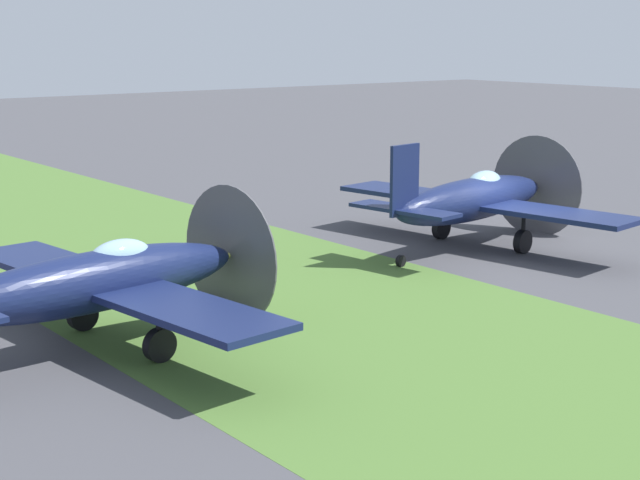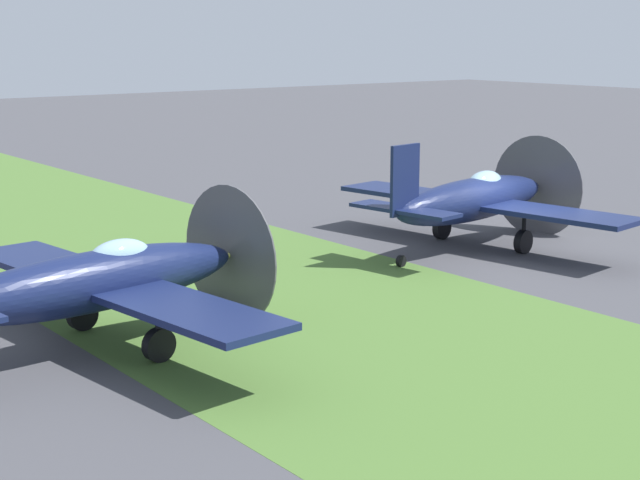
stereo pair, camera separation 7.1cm
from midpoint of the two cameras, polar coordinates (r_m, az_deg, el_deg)
name	(u,v)px [view 2 (the right image)]	position (r m, az deg, el deg)	size (l,w,h in m)	color
ground_plane	(530,256)	(30.49, 12.12, -0.89)	(160.00, 160.00, 0.00)	#424247
grass_verge	(288,305)	(24.48, -1.79, -3.77)	(120.00, 11.00, 0.01)	#476B2D
airplane_lead	(476,199)	(31.00, 9.06, 2.35)	(10.42, 8.29, 3.69)	#141E47
airplane_wingman	(102,280)	(21.27, -12.42, -2.30)	(10.14, 8.04, 3.59)	#141E47
ground_crew_chief	(557,186)	(38.32, 13.64, 3.03)	(0.62, 0.38, 1.73)	#9E998E
fuel_drum	(221,247)	(29.06, -5.66, -0.40)	(0.60, 0.60, 0.90)	maroon
supply_crate	(422,198)	(38.38, 6.00, 2.42)	(0.90, 0.90, 0.64)	olive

